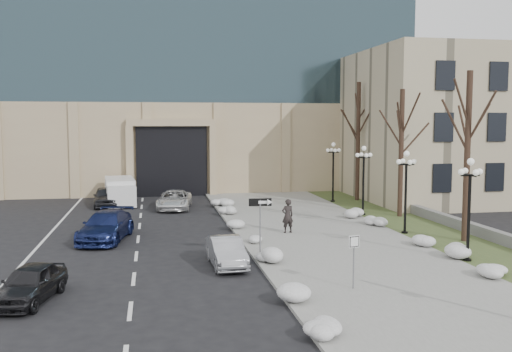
# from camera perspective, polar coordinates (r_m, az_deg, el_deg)

# --- Properties ---
(ground) EXTENTS (160.00, 160.00, 0.00)m
(ground) POSITION_cam_1_polar(r_m,az_deg,el_deg) (19.19, 7.72, -14.01)
(ground) COLOR black
(ground) RESTS_ON ground
(sidewalk) EXTENTS (9.00, 40.00, 0.12)m
(sidewalk) POSITION_cam_1_polar(r_m,az_deg,el_deg) (33.11, 5.95, -5.57)
(sidewalk) COLOR gray
(sidewalk) RESTS_ON ground
(curb) EXTENTS (0.30, 40.00, 0.14)m
(curb) POSITION_cam_1_polar(r_m,az_deg,el_deg) (32.15, -1.81, -5.86)
(curb) COLOR gray
(curb) RESTS_ON ground
(grass_strip) EXTENTS (4.00, 40.00, 0.10)m
(grass_strip) POSITION_cam_1_polar(r_m,az_deg,el_deg) (35.47, 16.11, -5.03)
(grass_strip) COLOR #3A4C26
(grass_strip) RESTS_ON ground
(stone_wall) EXTENTS (0.50, 30.00, 0.70)m
(stone_wall) POSITION_cam_1_polar(r_m,az_deg,el_deg) (38.08, 17.48, -3.90)
(stone_wall) COLOR slate
(stone_wall) RESTS_ON ground
(office_tower) EXTENTS (40.00, 24.70, 36.00)m
(office_tower) POSITION_cam_1_polar(r_m,az_deg,el_deg) (62.06, -7.10, 16.68)
(office_tower) COLOR tan
(office_tower) RESTS_ON ground
(classical_building) EXTENTS (22.00, 18.12, 12.00)m
(classical_building) POSITION_cam_1_polar(r_m,az_deg,el_deg) (52.97, 21.19, 4.68)
(classical_building) COLOR tan
(classical_building) RESTS_ON ground
(car_a) EXTENTS (2.42, 4.16, 1.33)m
(car_a) POSITION_cam_1_polar(r_m,az_deg,el_deg) (22.05, -21.70, -9.95)
(car_a) COLOR black
(car_a) RESTS_ON ground
(car_b) EXTENTS (1.53, 3.95, 1.28)m
(car_b) POSITION_cam_1_polar(r_m,az_deg,el_deg) (25.44, -2.97, -7.58)
(car_b) COLOR #A9ABB1
(car_b) RESTS_ON ground
(car_c) EXTENTS (3.15, 5.63, 1.54)m
(car_c) POSITION_cam_1_polar(r_m,az_deg,el_deg) (31.77, -14.77, -4.89)
(car_c) COLOR navy
(car_c) RESTS_ON ground
(car_d) EXTENTS (2.90, 5.17, 1.37)m
(car_d) POSITION_cam_1_polar(r_m,az_deg,el_deg) (42.06, -8.16, -2.38)
(car_d) COLOR white
(car_d) RESTS_ON ground
(car_e) EXTENTS (2.08, 4.47, 1.48)m
(car_e) POSITION_cam_1_polar(r_m,az_deg,el_deg) (44.44, -14.80, -2.01)
(car_e) COLOR #2D2E33
(car_e) RESTS_ON ground
(pedestrian) EXTENTS (0.78, 0.59, 1.92)m
(pedestrian) POSITION_cam_1_polar(r_m,az_deg,el_deg) (32.26, 3.18, -4.00)
(pedestrian) COLOR black
(pedestrian) RESTS_ON sidewalk
(box_truck) EXTENTS (2.70, 6.30, 1.94)m
(box_truck) POSITION_cam_1_polar(r_m,az_deg,el_deg) (45.58, -13.43, -1.54)
(box_truck) COLOR silver
(box_truck) RESTS_ON ground
(one_way_sign) EXTENTS (1.09, 0.30, 2.92)m
(one_way_sign) POSITION_cam_1_polar(r_m,az_deg,el_deg) (25.84, 0.82, -3.37)
(one_way_sign) COLOR slate
(one_way_sign) RESTS_ON ground
(keep_sign) EXTENTS (0.45, 0.15, 2.14)m
(keep_sign) POSITION_cam_1_polar(r_m,az_deg,el_deg) (21.80, 9.76, -7.35)
(keep_sign) COLOR slate
(keep_sign) RESTS_ON ground
(snow_clump_a) EXTENTS (1.10, 1.60, 0.36)m
(snow_clump_a) POSITION_cam_1_polar(r_m,az_deg,el_deg) (17.36, 7.04, -15.07)
(snow_clump_a) COLOR white
(snow_clump_a) RESTS_ON sidewalk
(snow_clump_b) EXTENTS (1.10, 1.60, 0.36)m
(snow_clump_b) POSITION_cam_1_polar(r_m,az_deg,el_deg) (20.82, 4.16, -11.53)
(snow_clump_b) COLOR white
(snow_clump_b) RESTS_ON sidewalk
(snow_clump_c) EXTENTS (1.10, 1.60, 0.36)m
(snow_clump_c) POSITION_cam_1_polar(r_m,az_deg,el_deg) (25.77, 0.93, -8.18)
(snow_clump_c) COLOR white
(snow_clump_c) RESTS_ON sidewalk
(snow_clump_d) EXTENTS (1.10, 1.60, 0.36)m
(snow_clump_d) POSITION_cam_1_polar(r_m,az_deg,el_deg) (29.80, -0.82, -6.31)
(snow_clump_d) COLOR white
(snow_clump_d) RESTS_ON sidewalk
(snow_clump_e) EXTENTS (1.10, 1.60, 0.36)m
(snow_clump_e) POSITION_cam_1_polar(r_m,az_deg,el_deg) (33.53, -1.51, -4.98)
(snow_clump_e) COLOR white
(snow_clump_e) RESTS_ON sidewalk
(snow_clump_f) EXTENTS (1.10, 1.60, 0.36)m
(snow_clump_f) POSITION_cam_1_polar(r_m,az_deg,el_deg) (38.47, -2.83, -3.63)
(snow_clump_f) COLOR white
(snow_clump_f) RESTS_ON sidewalk
(snow_clump_g) EXTENTS (1.10, 1.60, 0.36)m
(snow_clump_g) POSITION_cam_1_polar(r_m,az_deg,el_deg) (42.63, -3.46, -2.75)
(snow_clump_g) COLOR white
(snow_clump_g) RESTS_ON sidewalk
(snow_clump_h) EXTENTS (1.10, 1.60, 0.36)m
(snow_clump_h) POSITION_cam_1_polar(r_m,az_deg,el_deg) (25.15, 22.63, -8.95)
(snow_clump_h) COLOR white
(snow_clump_h) RESTS_ON sidewalk
(snow_clump_i) EXTENTS (1.10, 1.60, 0.36)m
(snow_clump_i) POSITION_cam_1_polar(r_m,az_deg,el_deg) (30.16, 16.58, -6.40)
(snow_clump_i) COLOR white
(snow_clump_i) RESTS_ON sidewalk
(snow_clump_j) EXTENTS (1.10, 1.60, 0.36)m
(snow_clump_j) POSITION_cam_1_polar(r_m,az_deg,el_deg) (35.36, 11.69, -4.55)
(snow_clump_j) COLOR white
(snow_clump_j) RESTS_ON sidewalk
(snow_clump_k) EXTENTS (1.10, 1.60, 0.36)m
(snow_clump_k) POSITION_cam_1_polar(r_m,az_deg,el_deg) (28.13, 19.24, -7.33)
(snow_clump_k) COLOR white
(snow_clump_k) RESTS_ON sidewalk
(snow_clump_l) EXTENTS (1.10, 1.60, 0.36)m
(snow_clump_l) POSITION_cam_1_polar(r_m,az_deg,el_deg) (38.10, 9.83, -3.80)
(snow_clump_l) COLOR white
(snow_clump_l) RESTS_ON sidewalk
(lamppost_a) EXTENTS (1.18, 1.18, 4.76)m
(lamppost_a) POSITION_cam_1_polar(r_m,az_deg,el_deg) (27.27, 20.57, -1.85)
(lamppost_a) COLOR black
(lamppost_a) RESTS_ON ground
(lamppost_b) EXTENTS (1.18, 1.18, 4.76)m
(lamppost_b) POSITION_cam_1_polar(r_m,az_deg,el_deg) (32.98, 14.77, -0.47)
(lamppost_b) COLOR black
(lamppost_b) RESTS_ON ground
(lamppost_c) EXTENTS (1.18, 1.18, 4.76)m
(lamppost_c) POSITION_cam_1_polar(r_m,az_deg,el_deg) (38.93, 10.71, 0.50)
(lamppost_c) COLOR black
(lamppost_c) RESTS_ON ground
(lamppost_d) EXTENTS (1.18, 1.18, 4.76)m
(lamppost_d) POSITION_cam_1_polar(r_m,az_deg,el_deg) (45.03, 7.73, 1.20)
(lamppost_d) COLOR black
(lamppost_d) RESTS_ON ground
(tree_near) EXTENTS (3.20, 3.20, 9.00)m
(tree_near) POSITION_cam_1_polar(r_m,az_deg,el_deg) (31.64, 20.44, 4.12)
(tree_near) COLOR black
(tree_near) RESTS_ON ground
(tree_mid) EXTENTS (3.20, 3.20, 8.50)m
(tree_mid) POSITION_cam_1_polar(r_m,az_deg,el_deg) (38.73, 14.35, 4.00)
(tree_mid) COLOR black
(tree_mid) RESTS_ON ground
(tree_far) EXTENTS (3.20, 3.20, 9.50)m
(tree_far) POSITION_cam_1_polar(r_m,az_deg,el_deg) (46.11, 10.20, 5.09)
(tree_far) COLOR black
(tree_far) RESTS_ON ground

